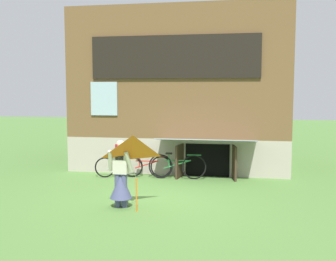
{
  "coord_description": "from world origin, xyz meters",
  "views": [
    {
      "loc": [
        2.01,
        -9.63,
        2.72
      ],
      "look_at": [
        0.17,
        0.88,
        1.67
      ],
      "focal_mm": 42.6,
      "sensor_mm": 36.0,
      "label": 1
    }
  ],
  "objects": [
    {
      "name": "bicycle_green",
      "position": [
        0.18,
        2.47,
        0.4
      ],
      "size": [
        1.81,
        0.14,
        0.82
      ],
      "rotation": [
        0.0,
        0.0,
        0.06
      ],
      "color": "black",
      "rests_on": "ground_plane"
    },
    {
      "name": "person",
      "position": [
        -0.66,
        -0.79,
        0.67
      ],
      "size": [
        0.61,
        0.52,
        1.59
      ],
      "rotation": [
        0.0,
        0.0,
        0.35
      ],
      "color": "#474C75",
      "rests_on": "ground_plane"
    },
    {
      "name": "ground_plane",
      "position": [
        0.0,
        0.0,
        0.0
      ],
      "size": [
        60.0,
        60.0,
        0.0
      ],
      "primitive_type": "plane",
      "color": "#56843D"
    },
    {
      "name": "bicycle_red",
      "position": [
        -0.82,
        2.57,
        0.36
      ],
      "size": [
        1.6,
        0.2,
        0.73
      ],
      "rotation": [
        0.0,
        0.0,
        0.1
      ],
      "color": "black",
      "rests_on": "ground_plane"
    },
    {
      "name": "log_house",
      "position": [
        0.0,
        5.39,
        2.75
      ],
      "size": [
        7.35,
        5.91,
        5.5
      ],
      "color": "#ADA393",
      "rests_on": "ground_plane"
    },
    {
      "name": "kite",
      "position": [
        -0.21,
        -1.35,
        1.32
      ],
      "size": [
        1.16,
        1.14,
        1.66
      ],
      "color": "orange",
      "rests_on": "ground_plane"
    },
    {
      "name": "bicycle_silver",
      "position": [
        -1.69,
        2.37,
        0.34
      ],
      "size": [
        1.49,
        0.37,
        0.69
      ],
      "rotation": [
        0.0,
        0.0,
        0.22
      ],
      "color": "black",
      "rests_on": "ground_plane"
    }
  ]
}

